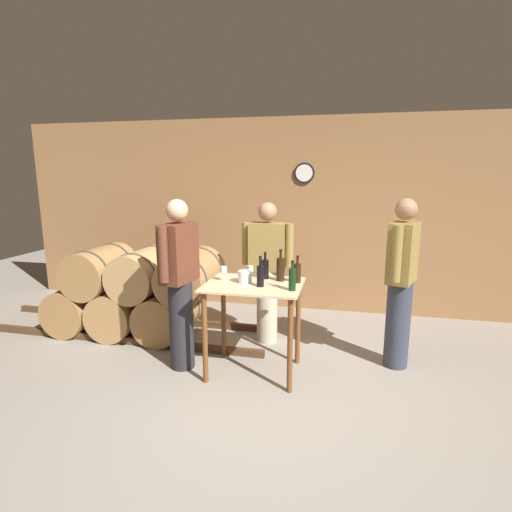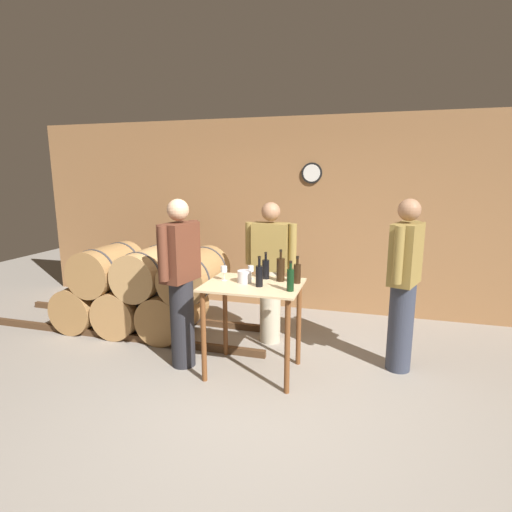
{
  "view_description": "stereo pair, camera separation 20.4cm",
  "coord_description": "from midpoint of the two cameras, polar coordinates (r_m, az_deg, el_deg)",
  "views": [
    {
      "loc": [
        0.7,
        -2.89,
        1.92
      ],
      "look_at": [
        -0.13,
        0.77,
        1.16
      ],
      "focal_mm": 28.0,
      "sensor_mm": 36.0,
      "label": 1
    },
    {
      "loc": [
        0.9,
        -2.84,
        1.92
      ],
      "look_at": [
        -0.13,
        0.77,
        1.16
      ],
      "focal_mm": 28.0,
      "sensor_mm": 36.0,
      "label": 2
    }
  ],
  "objects": [
    {
      "name": "barrel_rack",
      "position": [
        5.14,
        -15.1,
        -4.77
      ],
      "size": [
        3.69,
        0.87,
        1.07
      ],
      "color": "#4C331E",
      "rests_on": "ground_plane"
    },
    {
      "name": "ground_plane",
      "position": [
        3.55,
        0.28,
        -21.3
      ],
      "size": [
        14.0,
        14.0,
        0.0
      ],
      "primitive_type": "plane",
      "color": "gray"
    },
    {
      "name": "tasting_table",
      "position": [
        3.85,
        1.12,
        -6.8
      ],
      "size": [
        0.91,
        0.7,
        0.91
      ],
      "color": "#D1B284",
      "rests_on": "ground_plane"
    },
    {
      "name": "wine_bottle_right",
      "position": [
        3.56,
        6.58,
        -3.31
      ],
      "size": [
        0.06,
        0.06,
        0.28
      ],
      "color": "black",
      "rests_on": "tasting_table"
    },
    {
      "name": "back_wall",
      "position": [
        5.69,
        7.77,
        5.68
      ],
      "size": [
        8.4,
        0.08,
        2.7
      ],
      "color": "#996B42",
      "rests_on": "ground_plane"
    },
    {
      "name": "wine_bottle_center",
      "position": [
        3.87,
        5.05,
        -1.87
      ],
      "size": [
        0.08,
        0.08,
        0.31
      ],
      "color": "black",
      "rests_on": "tasting_table"
    },
    {
      "name": "wine_bottle_left",
      "position": [
        3.68,
        2.06,
        -2.76
      ],
      "size": [
        0.07,
        0.07,
        0.29
      ],
      "color": "black",
      "rests_on": "tasting_table"
    },
    {
      "name": "person_visitor_with_scarf",
      "position": [
        3.99,
        -9.28,
        -3.46
      ],
      "size": [
        0.29,
        0.58,
        1.7
      ],
      "color": "#232328",
      "rests_on": "ground_plane"
    },
    {
      "name": "wine_glass_near_center",
      "position": [
        3.95,
        0.73,
        -1.93
      ],
      "size": [
        0.06,
        0.06,
        0.13
      ],
      "color": "silver",
      "rests_on": "tasting_table"
    },
    {
      "name": "ice_bucket",
      "position": [
        3.83,
        -0.13,
        -2.96
      ],
      "size": [
        0.14,
        0.14,
        0.12
      ],
      "color": "silver",
      "rests_on": "tasting_table"
    },
    {
      "name": "wine_bottle_far_right",
      "position": [
        3.82,
        7.43,
        -2.41
      ],
      "size": [
        0.07,
        0.07,
        0.26
      ],
      "color": "black",
      "rests_on": "tasting_table"
    },
    {
      "name": "wine_bottle_far_left",
      "position": [
        3.96,
        2.87,
        -1.81
      ],
      "size": [
        0.07,
        0.07,
        0.27
      ],
      "color": "black",
      "rests_on": "tasting_table"
    },
    {
      "name": "wine_glass_near_left",
      "position": [
        3.89,
        -3.11,
        -1.98
      ],
      "size": [
        0.06,
        0.06,
        0.14
      ],
      "color": "silver",
      "rests_on": "tasting_table"
    },
    {
      "name": "person_host",
      "position": [
        4.15,
        21.7,
        -3.52
      ],
      "size": [
        0.34,
        0.56,
        1.71
      ],
      "color": "#333847",
      "rests_on": "ground_plane"
    },
    {
      "name": "person_visitor_bearded",
      "position": [
        4.54,
        3.36,
        -2.02
      ],
      "size": [
        0.59,
        0.24,
        1.63
      ],
      "color": "#B7AD93",
      "rests_on": "ground_plane"
    }
  ]
}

